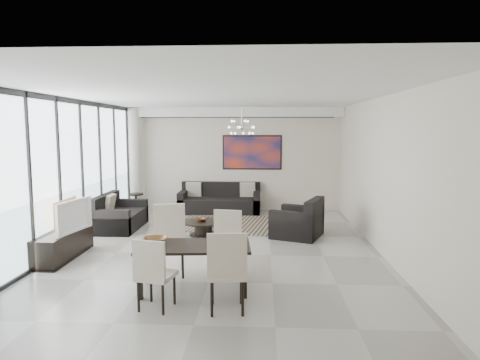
# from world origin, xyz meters

# --- Properties ---
(room_shell) EXTENTS (6.00, 9.00, 2.90)m
(room_shell) POSITION_xyz_m (0.46, 0.00, 1.45)
(room_shell) COLOR #A8A39B
(room_shell) RESTS_ON ground
(window_wall) EXTENTS (0.37, 8.95, 2.90)m
(window_wall) POSITION_xyz_m (-2.86, 0.00, 1.47)
(window_wall) COLOR silver
(window_wall) RESTS_ON floor
(soffit) EXTENTS (5.98, 0.40, 0.26)m
(soffit) POSITION_xyz_m (0.00, 4.30, 2.77)
(soffit) COLOR white
(soffit) RESTS_ON room_shell
(painting) EXTENTS (1.68, 0.04, 0.98)m
(painting) POSITION_xyz_m (0.50, 4.47, 1.65)
(painting) COLOR red
(painting) RESTS_ON room_shell
(chandelier) EXTENTS (0.66, 0.66, 0.71)m
(chandelier) POSITION_xyz_m (0.30, 2.50, 2.35)
(chandelier) COLOR silver
(chandelier) RESTS_ON room_shell
(rug) EXTENTS (3.09, 2.57, 0.01)m
(rug) POSITION_xyz_m (0.12, 2.58, 0.01)
(rug) COLOR black
(rug) RESTS_ON floor
(coffee_table) EXTENTS (0.89, 0.89, 0.31)m
(coffee_table) POSITION_xyz_m (-0.48, 1.44, 0.18)
(coffee_table) COLOR black
(coffee_table) RESTS_ON floor
(bowl_coffee) EXTENTS (0.24, 0.24, 0.07)m
(bowl_coffee) POSITION_xyz_m (-0.53, 1.42, 0.34)
(bowl_coffee) COLOR brown
(bowl_coffee) RESTS_ON coffee_table
(sofa_main) EXTENTS (2.24, 0.92, 0.81)m
(sofa_main) POSITION_xyz_m (-0.38, 4.07, 0.28)
(sofa_main) COLOR black
(sofa_main) RESTS_ON floor
(loveseat) EXTENTS (0.90, 1.59, 0.80)m
(loveseat) POSITION_xyz_m (-2.55, 1.96, 0.27)
(loveseat) COLOR black
(loveseat) RESTS_ON floor
(armchair) EXTENTS (1.25, 1.28, 0.84)m
(armchair) POSITION_xyz_m (1.59, 1.43, 0.29)
(armchair) COLOR black
(armchair) RESTS_ON floor
(side_table) EXTENTS (0.41, 0.41, 0.57)m
(side_table) POSITION_xyz_m (-2.65, 3.70, 0.38)
(side_table) COLOR black
(side_table) RESTS_ON floor
(tv_console) EXTENTS (0.45, 1.60, 0.50)m
(tv_console) POSITION_xyz_m (-2.76, -0.36, 0.25)
(tv_console) COLOR black
(tv_console) RESTS_ON floor
(television) EXTENTS (0.30, 1.00, 0.57)m
(television) POSITION_xyz_m (-2.60, -0.41, 0.79)
(television) COLOR gray
(television) RESTS_ON tv_console
(dining_table) EXTENTS (1.66, 0.93, 0.67)m
(dining_table) POSITION_xyz_m (-0.17, -1.77, 0.58)
(dining_table) COLOR black
(dining_table) RESTS_ON floor
(dining_chair_sw) EXTENTS (0.52, 0.52, 0.94)m
(dining_chair_sw) POSITION_xyz_m (-0.57, -2.50, 0.54)
(dining_chair_sw) COLOR #BAAD9A
(dining_chair_sw) RESTS_ON floor
(dining_chair_se) EXTENTS (0.53, 0.53, 1.06)m
(dining_chair_se) POSITION_xyz_m (0.37, -2.53, 0.61)
(dining_chair_se) COLOR #BAAD9A
(dining_chair_se) RESTS_ON floor
(dining_chair_nw) EXTENTS (0.60, 0.60, 1.11)m
(dining_chair_nw) POSITION_xyz_m (-0.68, -1.03, 0.64)
(dining_chair_nw) COLOR #BAAD9A
(dining_chair_nw) RESTS_ON floor
(dining_chair_ne) EXTENTS (0.52, 0.52, 1.00)m
(dining_chair_ne) POSITION_xyz_m (0.22, -0.93, 0.57)
(dining_chair_ne) COLOR #BAAD9A
(dining_chair_ne) RESTS_ON floor
(bowl_dining) EXTENTS (0.40, 0.40, 0.08)m
(bowl_dining) POSITION_xyz_m (-0.74, -1.70, 0.71)
(bowl_dining) COLOR brown
(bowl_dining) RESTS_ON dining_table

